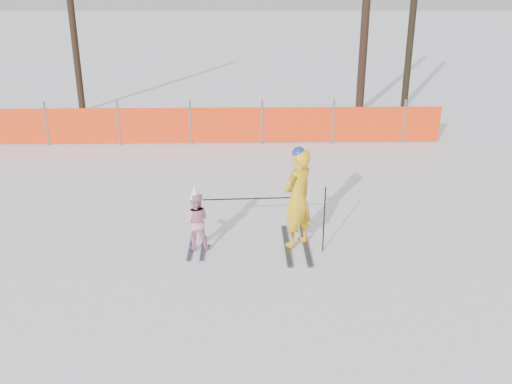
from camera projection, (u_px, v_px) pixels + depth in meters
ground at (257, 256)px, 9.88m from camera, size 120.00×120.00×0.00m
adult at (298, 198)px, 9.90m from camera, size 0.76×1.59×1.86m
child at (196, 221)px, 9.92m from camera, size 0.51×0.92×1.22m
ski_poles at (281, 208)px, 9.84m from camera, size 2.11×0.22×1.21m
safety_fence at (136, 125)px, 15.90m from camera, size 17.06×0.06×1.25m
tree_trunks at (300, 26)px, 18.95m from camera, size 11.66×1.15×6.35m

